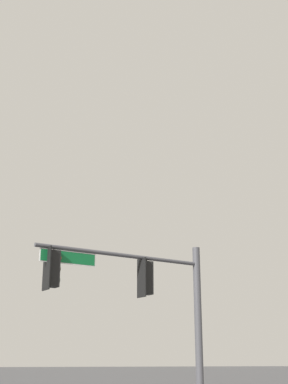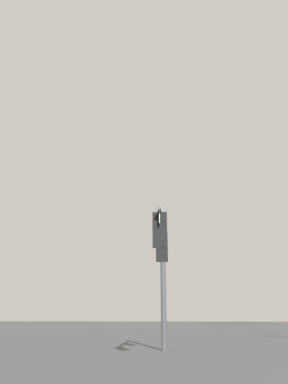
{
  "view_description": "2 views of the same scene",
  "coord_description": "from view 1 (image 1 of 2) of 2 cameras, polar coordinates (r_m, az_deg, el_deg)",
  "views": [
    {
      "loc": [
        1.11,
        9.17,
        1.71
      ],
      "look_at": [
        -5.51,
        -7.43,
        7.41
      ],
      "focal_mm": 50.0,
      "sensor_mm": 36.0,
      "label": 1
    },
    {
      "loc": [
        10.61,
        -3.83,
        1.39
      ],
      "look_at": [
        -4.98,
        -8.04,
        6.88
      ],
      "focal_mm": 35.0,
      "sensor_mm": 36.0,
      "label": 2
    }
  ],
  "objects": [
    {
      "name": "signal_pole_near",
      "position": [
        18.02,
        0.55,
        -11.12
      ],
      "size": [
        6.16,
        1.51,
        5.66
      ],
      "color": "#47474C",
      "rests_on": "ground_plane"
    }
  ]
}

